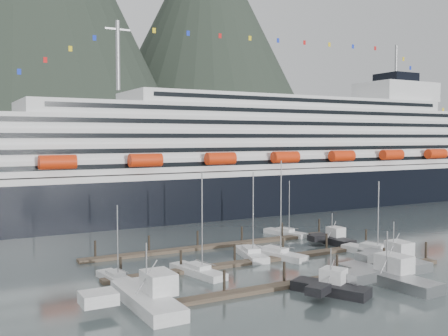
{
  "coord_description": "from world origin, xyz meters",
  "views": [
    {
      "loc": [
        -47.64,
        -64.46,
        19.35
      ],
      "look_at": [
        -0.02,
        22.0,
        13.52
      ],
      "focal_mm": 42.0,
      "sensor_mm": 36.0,
      "label": 1
    }
  ],
  "objects_px": {
    "sailboat_b": "(198,272)",
    "sailboat_c": "(251,255)",
    "sailboat_g": "(285,233)",
    "trawler_d": "(392,259)",
    "sailboat_h": "(372,252)",
    "cruise_ship": "(262,164)",
    "sailboat_d": "(275,254)",
    "trawler_e": "(331,239)",
    "trawler_a": "(145,298)",
    "trawler_b": "(330,287)",
    "trawler_c": "(386,276)",
    "sailboat_a": "(116,278)"
  },
  "relations": [
    {
      "from": "sailboat_b",
      "to": "sailboat_c",
      "type": "relative_size",
      "value": 1.05
    },
    {
      "from": "sailboat_c",
      "to": "sailboat_g",
      "type": "height_order",
      "value": "sailboat_c"
    },
    {
      "from": "sailboat_b",
      "to": "trawler_d",
      "type": "bearing_deg",
      "value": -118.91
    },
    {
      "from": "sailboat_c",
      "to": "sailboat_h",
      "type": "bearing_deg",
      "value": -99.26
    },
    {
      "from": "sailboat_g",
      "to": "cruise_ship",
      "type": "bearing_deg",
      "value": -41.6
    },
    {
      "from": "sailboat_d",
      "to": "sailboat_g",
      "type": "relative_size",
      "value": 1.43
    },
    {
      "from": "sailboat_b",
      "to": "trawler_e",
      "type": "bearing_deg",
      "value": -87.36
    },
    {
      "from": "trawler_a",
      "to": "trawler_d",
      "type": "bearing_deg",
      "value": -89.15
    },
    {
      "from": "sailboat_g",
      "to": "trawler_d",
      "type": "bearing_deg",
      "value": 165.69
    },
    {
      "from": "sailboat_d",
      "to": "sailboat_h",
      "type": "height_order",
      "value": "sailboat_d"
    },
    {
      "from": "trawler_b",
      "to": "trawler_c",
      "type": "bearing_deg",
      "value": -116.5
    },
    {
      "from": "sailboat_c",
      "to": "trawler_a",
      "type": "xyz_separation_m",
      "value": [
        -23.56,
        -15.11,
        0.56
      ]
    },
    {
      "from": "cruise_ship",
      "to": "trawler_e",
      "type": "xyz_separation_m",
      "value": [
        -14.98,
        -46.18,
        -11.23
      ]
    },
    {
      "from": "sailboat_h",
      "to": "trawler_e",
      "type": "distance_m",
      "value": 10.19
    },
    {
      "from": "cruise_ship",
      "to": "trawler_b",
      "type": "relative_size",
      "value": 21.07
    },
    {
      "from": "sailboat_b",
      "to": "sailboat_h",
      "type": "bearing_deg",
      "value": -105.92
    },
    {
      "from": "sailboat_d",
      "to": "sailboat_h",
      "type": "distance_m",
      "value": 16.33
    },
    {
      "from": "sailboat_g",
      "to": "sailboat_h",
      "type": "distance_m",
      "value": 20.89
    },
    {
      "from": "sailboat_g",
      "to": "trawler_a",
      "type": "height_order",
      "value": "sailboat_g"
    },
    {
      "from": "sailboat_g",
      "to": "trawler_a",
      "type": "distance_m",
      "value": 48.38
    },
    {
      "from": "sailboat_a",
      "to": "sailboat_c",
      "type": "distance_m",
      "value": 23.61
    },
    {
      "from": "trawler_b",
      "to": "trawler_c",
      "type": "relative_size",
      "value": 0.66
    },
    {
      "from": "sailboat_g",
      "to": "trawler_b",
      "type": "distance_m",
      "value": 38.68
    },
    {
      "from": "trawler_a",
      "to": "sailboat_g",
      "type": "bearing_deg",
      "value": -54.8
    },
    {
      "from": "sailboat_g",
      "to": "trawler_c",
      "type": "distance_m",
      "value": 35.3
    },
    {
      "from": "trawler_e",
      "to": "trawler_a",
      "type": "bearing_deg",
      "value": 110.08
    },
    {
      "from": "sailboat_g",
      "to": "trawler_c",
      "type": "xyz_separation_m",
      "value": [
        -8.28,
        -34.31,
        0.56
      ]
    },
    {
      "from": "cruise_ship",
      "to": "sailboat_b",
      "type": "relative_size",
      "value": 13.94
    },
    {
      "from": "trawler_e",
      "to": "sailboat_h",
      "type": "bearing_deg",
      "value": 177.54
    },
    {
      "from": "trawler_d",
      "to": "trawler_e",
      "type": "relative_size",
      "value": 1.29
    },
    {
      "from": "sailboat_h",
      "to": "sailboat_c",
      "type": "bearing_deg",
      "value": 52.3
    },
    {
      "from": "sailboat_b",
      "to": "trawler_c",
      "type": "distance_m",
      "value": 25.46
    },
    {
      "from": "sailboat_a",
      "to": "sailboat_h",
      "type": "distance_m",
      "value": 42.28
    },
    {
      "from": "sailboat_a",
      "to": "sailboat_g",
      "type": "relative_size",
      "value": 0.96
    },
    {
      "from": "sailboat_a",
      "to": "sailboat_g",
      "type": "distance_m",
      "value": 42.48
    },
    {
      "from": "sailboat_a",
      "to": "trawler_e",
      "type": "relative_size",
      "value": 1.13
    },
    {
      "from": "trawler_b",
      "to": "trawler_d",
      "type": "relative_size",
      "value": 0.82
    },
    {
      "from": "trawler_c",
      "to": "sailboat_b",
      "type": "bearing_deg",
      "value": 46.99
    },
    {
      "from": "sailboat_c",
      "to": "sailboat_d",
      "type": "relative_size",
      "value": 0.89
    },
    {
      "from": "trawler_d",
      "to": "sailboat_g",
      "type": "bearing_deg",
      "value": 3.56
    },
    {
      "from": "sailboat_c",
      "to": "trawler_c",
      "type": "xyz_separation_m",
      "value": [
        7.64,
        -21.46,
        0.52
      ]
    },
    {
      "from": "trawler_c",
      "to": "sailboat_g",
      "type": "bearing_deg",
      "value": -18.0
    },
    {
      "from": "trawler_c",
      "to": "trawler_a",
      "type": "bearing_deg",
      "value": 74.06
    },
    {
      "from": "trawler_e",
      "to": "sailboat_g",
      "type": "bearing_deg",
      "value": 12.21
    },
    {
      "from": "sailboat_a",
      "to": "trawler_e",
      "type": "distance_m",
      "value": 42.41
    },
    {
      "from": "sailboat_h",
      "to": "trawler_e",
      "type": "bearing_deg",
      "value": -14.93
    },
    {
      "from": "sailboat_d",
      "to": "sailboat_g",
      "type": "distance_m",
      "value": 19.19
    },
    {
      "from": "trawler_c",
      "to": "sailboat_c",
      "type": "bearing_deg",
      "value": 15.16
    },
    {
      "from": "cruise_ship",
      "to": "sailboat_b",
      "type": "xyz_separation_m",
      "value": [
        -45.9,
        -54.08,
        -11.61
      ]
    },
    {
      "from": "trawler_d",
      "to": "trawler_e",
      "type": "height_order",
      "value": "trawler_d"
    }
  ]
}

